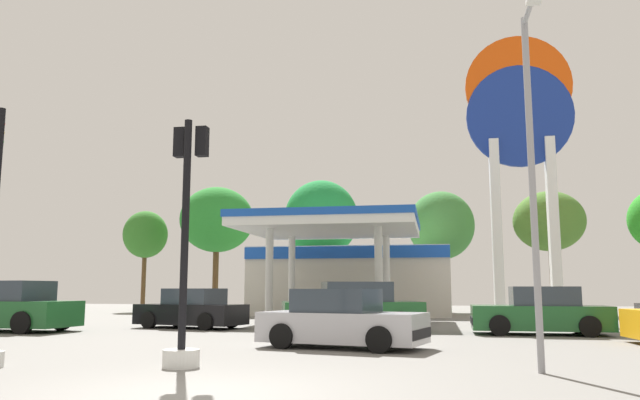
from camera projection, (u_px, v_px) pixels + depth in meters
The scene contains 15 objects.
ground_plane at pixel (197, 393), 8.30m from camera, with size 90.00×90.00×0.00m, color slate.
gas_station at pixel (350, 275), 32.46m from camera, with size 10.36×13.61×4.50m.
station_pole_sign at pixel (520, 136), 26.34m from camera, with size 4.47×0.56×12.35m.
car_0 at pixel (7, 308), 20.42m from camera, with size 4.75×2.36×1.66m.
car_1 at pixel (341, 321), 14.73m from camera, with size 4.17×2.50×1.40m.
car_2 at pixel (540, 313), 18.99m from camera, with size 4.13×1.94×1.47m.
car_4 at pixel (191, 310), 22.07m from camera, with size 4.21×2.55×1.41m.
car_6 at pixel (353, 309), 20.25m from camera, with size 4.88×3.13×1.62m.
traffic_signal_0 at pixel (185, 269), 11.28m from camera, with size 0.66×0.69×4.56m.
tree_0 at pixel (145, 235), 39.37m from camera, with size 2.80×2.80×6.34m.
tree_1 at pixel (217, 220), 37.69m from camera, with size 4.49×4.49×7.59m.
tree_2 at pixel (321, 219), 38.36m from camera, with size 4.59×4.59×8.13m.
tree_3 at pixel (441, 226), 37.66m from camera, with size 4.03×4.03×7.33m.
tree_4 at pixel (549, 221), 34.67m from camera, with size 3.94×3.94×6.86m.
corner_streetlamp at pixel (533, 147), 10.59m from camera, with size 0.24×1.48×6.26m.
Camera 1 is at (3.21, -8.14, 1.40)m, focal length 34.54 mm.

